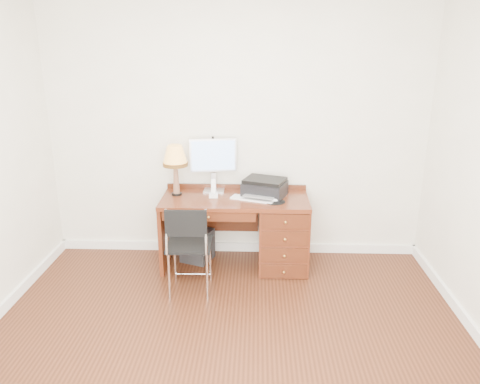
{
  "coord_description": "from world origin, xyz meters",
  "views": [
    {
      "loc": [
        0.22,
        -3.12,
        2.28
      ],
      "look_at": [
        0.06,
        1.2,
        0.88
      ],
      "focal_mm": 35.0,
      "sensor_mm": 36.0,
      "label": 1
    }
  ],
  "objects_px": {
    "desk": "(266,229)",
    "monitor": "(214,158)",
    "equipment_box": "(197,245)",
    "printer": "(265,187)",
    "chair": "(188,241)",
    "phone": "(213,192)",
    "leg_lamp": "(175,159)"
  },
  "relations": [
    {
      "from": "leg_lamp",
      "to": "equipment_box",
      "type": "height_order",
      "value": "leg_lamp"
    },
    {
      "from": "leg_lamp",
      "to": "printer",
      "type": "bearing_deg",
      "value": 0.06
    },
    {
      "from": "monitor",
      "to": "leg_lamp",
      "type": "relative_size",
      "value": 1.08
    },
    {
      "from": "desk",
      "to": "chair",
      "type": "xyz_separation_m",
      "value": [
        -0.72,
        -0.6,
        0.12
      ]
    },
    {
      "from": "monitor",
      "to": "chair",
      "type": "xyz_separation_m",
      "value": [
        -0.17,
        -0.84,
        -0.57
      ]
    },
    {
      "from": "desk",
      "to": "chair",
      "type": "relative_size",
      "value": 1.71
    },
    {
      "from": "printer",
      "to": "phone",
      "type": "bearing_deg",
      "value": -153.54
    },
    {
      "from": "desk",
      "to": "equipment_box",
      "type": "relative_size",
      "value": 4.45
    },
    {
      "from": "chair",
      "to": "printer",
      "type": "bearing_deg",
      "value": 42.66
    },
    {
      "from": "monitor",
      "to": "leg_lamp",
      "type": "bearing_deg",
      "value": -166.05
    },
    {
      "from": "leg_lamp",
      "to": "desk",
      "type": "bearing_deg",
      "value": -4.57
    },
    {
      "from": "printer",
      "to": "chair",
      "type": "bearing_deg",
      "value": -116.26
    },
    {
      "from": "desk",
      "to": "chair",
      "type": "distance_m",
      "value": 0.95
    },
    {
      "from": "desk",
      "to": "equipment_box",
      "type": "xyz_separation_m",
      "value": [
        -0.74,
        0.1,
        -0.24
      ]
    },
    {
      "from": "desk",
      "to": "phone",
      "type": "xyz_separation_m",
      "value": [
        -0.54,
        0.02,
        0.39
      ]
    },
    {
      "from": "phone",
      "to": "chair",
      "type": "height_order",
      "value": "phone"
    },
    {
      "from": "monitor",
      "to": "equipment_box",
      "type": "distance_m",
      "value": 0.96
    },
    {
      "from": "chair",
      "to": "desk",
      "type": "bearing_deg",
      "value": 38.5
    },
    {
      "from": "phone",
      "to": "printer",
      "type": "bearing_deg",
      "value": 3.17
    },
    {
      "from": "desk",
      "to": "equipment_box",
      "type": "bearing_deg",
      "value": 172.58
    },
    {
      "from": "monitor",
      "to": "chair",
      "type": "bearing_deg",
      "value": -110.36
    },
    {
      "from": "desk",
      "to": "monitor",
      "type": "bearing_deg",
      "value": 157.16
    },
    {
      "from": "printer",
      "to": "phone",
      "type": "relative_size",
      "value": 2.66
    },
    {
      "from": "desk",
      "to": "printer",
      "type": "height_order",
      "value": "printer"
    },
    {
      "from": "monitor",
      "to": "printer",
      "type": "height_order",
      "value": "monitor"
    },
    {
      "from": "equipment_box",
      "to": "leg_lamp",
      "type": "bearing_deg",
      "value": -152.44
    },
    {
      "from": "desk",
      "to": "monitor",
      "type": "xyz_separation_m",
      "value": [
        -0.56,
        0.23,
        0.69
      ]
    },
    {
      "from": "phone",
      "to": "chair",
      "type": "bearing_deg",
      "value": -109.71
    },
    {
      "from": "desk",
      "to": "leg_lamp",
      "type": "bearing_deg",
      "value": 175.43
    },
    {
      "from": "printer",
      "to": "monitor",
      "type": "bearing_deg",
      "value": -176.55
    },
    {
      "from": "printer",
      "to": "equipment_box",
      "type": "bearing_deg",
      "value": -161.7
    },
    {
      "from": "desk",
      "to": "chair",
      "type": "bearing_deg",
      "value": -140.35
    }
  ]
}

